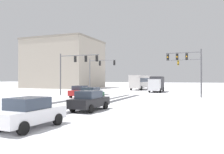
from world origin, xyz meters
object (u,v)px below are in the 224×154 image
at_px(car_dark_green_second, 91,94).
at_px(bus_oncoming, 140,81).
at_px(traffic_signal_near_left, 75,64).
at_px(car_white_fourth, 29,113).
at_px(traffic_signal_far_right, 192,69).
at_px(traffic_signal_far_left, 99,68).
at_px(traffic_signal_near_right, 187,63).
at_px(office_building_far_left_block, 64,64).
at_px(box_truck_delivery, 157,84).
at_px(car_red_lead, 80,91).
at_px(car_black_third, 90,100).

xyz_separation_m(car_dark_green_second, bus_oncoming, (-1.96, 30.09, 1.18)).
bearing_deg(car_dark_green_second, traffic_signal_near_left, 131.67).
xyz_separation_m(traffic_signal_near_left, car_white_fourth, (9.51, -20.77, -3.99)).
distance_m(traffic_signal_far_right, car_dark_green_second, 23.43).
distance_m(traffic_signal_far_right, traffic_signal_far_left, 17.39).
height_order(traffic_signal_near_right, office_building_far_left_block, office_building_far_left_block).
relative_size(traffic_signal_far_right, bus_oncoming, 0.59).
bearing_deg(traffic_signal_near_right, bus_oncoming, 119.07).
distance_m(bus_oncoming, box_truck_delivery, 10.25).
xyz_separation_m(car_white_fourth, box_truck_delivery, (0.05, 35.37, 0.82)).
xyz_separation_m(traffic_signal_far_right, car_red_lead, (-14.06, -16.28, -3.60)).
height_order(car_red_lead, car_dark_green_second, same).
bearing_deg(office_building_far_left_block, car_red_lead, -53.30).
xyz_separation_m(car_dark_green_second, car_black_third, (3.30, -6.79, 0.00)).
xyz_separation_m(car_black_third, box_truck_delivery, (0.20, 28.21, 0.82)).
bearing_deg(traffic_signal_far_right, office_building_far_left_block, 160.71).
height_order(traffic_signal_near_right, car_white_fourth, traffic_signal_near_right).
bearing_deg(car_red_lead, traffic_signal_far_right, 49.17).
relative_size(car_dark_green_second, office_building_far_left_block, 0.22).
relative_size(traffic_signal_near_right, box_truck_delivery, 0.87).
distance_m(traffic_signal_far_left, bus_oncoming, 14.46).
xyz_separation_m(bus_oncoming, office_building_far_left_block, (-23.39, 3.14, 4.88)).
bearing_deg(bus_oncoming, car_red_lead, -94.50).
bearing_deg(box_truck_delivery, car_dark_green_second, -99.28).
xyz_separation_m(traffic_signal_near_right, car_red_lead, (-13.87, -4.19, -3.92)).
xyz_separation_m(car_white_fourth, office_building_far_left_block, (-28.80, 47.19, 6.06)).
xyz_separation_m(car_black_third, office_building_far_left_block, (-28.65, 40.02, 6.06)).
bearing_deg(traffic_signal_far_right, car_black_third, -103.81).
relative_size(traffic_signal_near_right, car_dark_green_second, 1.56).
bearing_deg(box_truck_delivery, car_red_lead, -113.90).
xyz_separation_m(traffic_signal_far_right, car_dark_green_second, (-10.09, -20.84, -3.60)).
height_order(traffic_signal_far_right, box_truck_delivery, traffic_signal_far_right).
xyz_separation_m(traffic_signal_near_left, car_dark_green_second, (6.07, -6.82, -3.99)).
xyz_separation_m(traffic_signal_far_right, car_white_fourth, (-6.64, -34.79, -3.60)).
height_order(traffic_signal_far_left, bus_oncoming, traffic_signal_far_left).
height_order(traffic_signal_far_right, car_red_lead, traffic_signal_far_right).
distance_m(traffic_signal_far_left, car_black_third, 25.87).
bearing_deg(bus_oncoming, office_building_far_left_block, 172.34).
relative_size(traffic_signal_far_right, box_truck_delivery, 0.87).
bearing_deg(car_white_fourth, car_black_third, 91.21).
relative_size(traffic_signal_near_right, office_building_far_left_block, 0.34).
height_order(traffic_signal_near_left, traffic_signal_far_left, same).
distance_m(traffic_signal_far_right, bus_oncoming, 15.39).
height_order(traffic_signal_far_left, car_black_third, traffic_signal_far_left).
bearing_deg(office_building_far_left_block, bus_oncoming, -7.66).
height_order(traffic_signal_near_left, traffic_signal_near_right, same).
bearing_deg(car_dark_green_second, bus_oncoming, 93.73).
height_order(car_red_lead, office_building_far_left_block, office_building_far_left_block).
bearing_deg(traffic_signal_far_left, traffic_signal_far_right, 13.68).
relative_size(traffic_signal_far_right, car_dark_green_second, 1.56).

